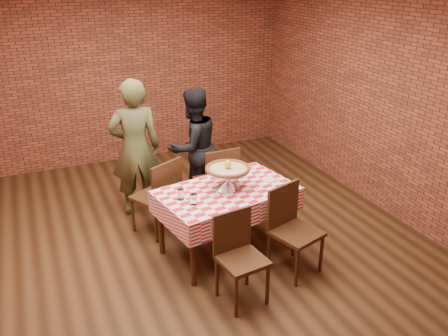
{
  "coord_description": "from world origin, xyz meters",
  "views": [
    {
      "loc": [
        -1.36,
        -4.29,
        2.94
      ],
      "look_at": [
        0.48,
        -0.06,
        0.95
      ],
      "focal_mm": 37.24,
      "sensor_mm": 36.0,
      "label": 1
    }
  ],
  "objects_px": {
    "condiment_caddy": "(217,171)",
    "diner_olive": "(135,148)",
    "pizza_stand": "(228,179)",
    "chair_far_right": "(216,180)",
    "water_glass_right": "(181,194)",
    "pizza": "(228,169)",
    "chair_far_left": "(156,195)",
    "chair_near_left": "(242,261)",
    "table": "(227,221)",
    "chair_near_right": "(296,232)",
    "water_glass_left": "(193,199)",
    "diner_black": "(193,147)"
  },
  "relations": [
    {
      "from": "condiment_caddy",
      "to": "diner_olive",
      "type": "xyz_separation_m",
      "value": [
        -0.71,
        0.94,
        0.06
      ]
    },
    {
      "from": "pizza_stand",
      "to": "chair_far_right",
      "type": "bearing_deg",
      "value": 76.24
    },
    {
      "from": "water_glass_right",
      "to": "pizza",
      "type": "bearing_deg",
      "value": 6.06
    },
    {
      "from": "chair_far_left",
      "to": "chair_far_right",
      "type": "height_order",
      "value": "same"
    },
    {
      "from": "pizza",
      "to": "chair_near_left",
      "type": "height_order",
      "value": "pizza"
    },
    {
      "from": "condiment_caddy",
      "to": "chair_far_left",
      "type": "relative_size",
      "value": 0.14
    },
    {
      "from": "condiment_caddy",
      "to": "diner_olive",
      "type": "distance_m",
      "value": 1.18
    },
    {
      "from": "table",
      "to": "water_glass_right",
      "type": "xyz_separation_m",
      "value": [
        -0.52,
        -0.02,
        0.44
      ]
    },
    {
      "from": "chair_near_right",
      "to": "chair_far_right",
      "type": "relative_size",
      "value": 0.98
    },
    {
      "from": "chair_far_left",
      "to": "table",
      "type": "bearing_deg",
      "value": 101.53
    },
    {
      "from": "chair_near_left",
      "to": "chair_near_right",
      "type": "xyz_separation_m",
      "value": [
        0.71,
        0.21,
        0.02
      ]
    },
    {
      "from": "chair_far_left",
      "to": "diner_olive",
      "type": "xyz_separation_m",
      "value": [
        -0.08,
        0.55,
        0.41
      ]
    },
    {
      "from": "water_glass_left",
      "to": "pizza_stand",
      "type": "bearing_deg",
      "value": 24.23
    },
    {
      "from": "pizza",
      "to": "diner_olive",
      "type": "relative_size",
      "value": 0.27
    },
    {
      "from": "pizza",
      "to": "diner_black",
      "type": "relative_size",
      "value": 0.31
    },
    {
      "from": "diner_olive",
      "to": "diner_black",
      "type": "distance_m",
      "value": 0.78
    },
    {
      "from": "chair_near_right",
      "to": "chair_far_right",
      "type": "height_order",
      "value": "chair_far_right"
    },
    {
      "from": "chair_far_left",
      "to": "pizza_stand",
      "type": "bearing_deg",
      "value": 104.22
    },
    {
      "from": "water_glass_right",
      "to": "chair_near_left",
      "type": "bearing_deg",
      "value": -69.73
    },
    {
      "from": "water_glass_left",
      "to": "diner_olive",
      "type": "bearing_deg",
      "value": 98.92
    },
    {
      "from": "pizza",
      "to": "chair_far_left",
      "type": "distance_m",
      "value": 1.06
    },
    {
      "from": "chair_near_right",
      "to": "diner_olive",
      "type": "distance_m",
      "value": 2.29
    },
    {
      "from": "water_glass_left",
      "to": "chair_far_left",
      "type": "relative_size",
      "value": 0.12
    },
    {
      "from": "water_glass_right",
      "to": "chair_far_right",
      "type": "bearing_deg",
      "value": 49.21
    },
    {
      "from": "pizza_stand",
      "to": "chair_near_left",
      "type": "xyz_separation_m",
      "value": [
        -0.25,
        -0.89,
        -0.42
      ]
    },
    {
      "from": "chair_far_right",
      "to": "condiment_caddy",
      "type": "bearing_deg",
      "value": 66.81
    },
    {
      "from": "table",
      "to": "diner_black",
      "type": "distance_m",
      "value": 1.36
    },
    {
      "from": "pizza",
      "to": "chair_far_right",
      "type": "distance_m",
      "value": 0.98
    },
    {
      "from": "water_glass_left",
      "to": "water_glass_right",
      "type": "xyz_separation_m",
      "value": [
        -0.08,
        0.15,
        0.0
      ]
    },
    {
      "from": "chair_near_right",
      "to": "chair_far_left",
      "type": "distance_m",
      "value": 1.76
    },
    {
      "from": "diner_black",
      "to": "condiment_caddy",
      "type": "bearing_deg",
      "value": 68.96
    },
    {
      "from": "table",
      "to": "pizza_stand",
      "type": "height_order",
      "value": "pizza_stand"
    },
    {
      "from": "pizza_stand",
      "to": "chair_far_left",
      "type": "xyz_separation_m",
      "value": [
        -0.62,
        0.7,
        -0.39
      ]
    },
    {
      "from": "chair_far_left",
      "to": "chair_far_right",
      "type": "distance_m",
      "value": 0.83
    },
    {
      "from": "pizza_stand",
      "to": "diner_olive",
      "type": "relative_size",
      "value": 0.27
    },
    {
      "from": "pizza",
      "to": "diner_black",
      "type": "bearing_deg",
      "value": 86.94
    },
    {
      "from": "condiment_caddy",
      "to": "chair_far_right",
      "type": "bearing_deg",
      "value": 74.06
    },
    {
      "from": "chair_near_left",
      "to": "chair_far_left",
      "type": "xyz_separation_m",
      "value": [
        -0.38,
        1.59,
        0.03
      ]
    },
    {
      "from": "chair_near_right",
      "to": "chair_far_right",
      "type": "xyz_separation_m",
      "value": [
        -0.27,
        1.49,
        0.01
      ]
    },
    {
      "from": "water_glass_right",
      "to": "chair_near_right",
      "type": "xyz_separation_m",
      "value": [
        1.02,
        -0.62,
        -0.35
      ]
    },
    {
      "from": "pizza",
      "to": "chair_near_left",
      "type": "bearing_deg",
      "value": -105.5
    },
    {
      "from": "water_glass_right",
      "to": "condiment_caddy",
      "type": "relative_size",
      "value": 0.86
    },
    {
      "from": "table",
      "to": "water_glass_left",
      "type": "height_order",
      "value": "water_glass_left"
    },
    {
      "from": "condiment_caddy",
      "to": "diner_olive",
      "type": "bearing_deg",
      "value": 132.21
    },
    {
      "from": "chair_near_right",
      "to": "pizza_stand",
      "type": "bearing_deg",
      "value": 107.46
    },
    {
      "from": "pizza_stand",
      "to": "chair_far_left",
      "type": "bearing_deg",
      "value": 131.71
    },
    {
      "from": "chair_far_left",
      "to": "diner_black",
      "type": "bearing_deg",
      "value": -168.34
    },
    {
      "from": "pizza",
      "to": "chair_far_left",
      "type": "relative_size",
      "value": 0.51
    },
    {
      "from": "chair_near_left",
      "to": "chair_near_right",
      "type": "distance_m",
      "value": 0.74
    },
    {
      "from": "table",
      "to": "chair_far_right",
      "type": "relative_size",
      "value": 1.52
    }
  ]
}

